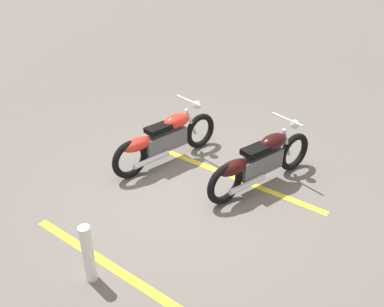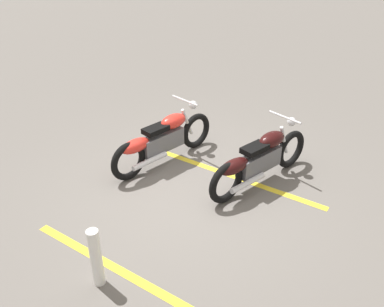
% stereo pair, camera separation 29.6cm
% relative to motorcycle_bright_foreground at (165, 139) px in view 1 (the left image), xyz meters
% --- Properties ---
extents(ground_plane, '(60.00, 60.00, 0.00)m').
position_rel_motorcycle_bright_foreground_xyz_m(ground_plane, '(0.38, 0.86, -0.46)').
color(ground_plane, '#66605B').
extents(motorcycle_bright_foreground, '(2.19, 0.77, 1.04)m').
position_rel_motorcycle_bright_foreground_xyz_m(motorcycle_bright_foreground, '(0.00, 0.00, 0.00)').
color(motorcycle_bright_foreground, black).
rests_on(motorcycle_bright_foreground, ground).
extents(motorcycle_dark_foreground, '(2.16, 0.85, 1.04)m').
position_rel_motorcycle_bright_foreground_xyz_m(motorcycle_dark_foreground, '(-0.25, 1.69, 0.00)').
color(motorcycle_dark_foreground, black).
rests_on(motorcycle_dark_foreground, ground).
extents(bollard_post, '(0.14, 0.14, 0.79)m').
position_rel_motorcycle_bright_foreground_xyz_m(bollard_post, '(2.66, 0.92, -0.07)').
color(bollard_post, white).
rests_on(bollard_post, ground).
extents(parking_stripe_near, '(0.29, 3.20, 0.01)m').
position_rel_motorcycle_bright_foreground_xyz_m(parking_stripe_near, '(-0.24, 1.28, -0.46)').
color(parking_stripe_near, yellow).
rests_on(parking_stripe_near, ground).
extents(parking_stripe_mid, '(0.29, 3.20, 0.01)m').
position_rel_motorcycle_bright_foreground_xyz_m(parking_stripe_mid, '(2.40, 1.15, -0.46)').
color(parking_stripe_mid, yellow).
rests_on(parking_stripe_mid, ground).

